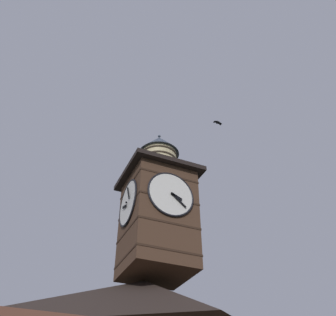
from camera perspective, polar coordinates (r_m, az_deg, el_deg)
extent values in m
pyramid|color=#2D231E|center=(18.09, -3.85, -22.51)|extent=(13.32, 9.32, 2.98)
cube|color=#4C3323|center=(18.97, -1.59, -10.00)|extent=(3.13, 3.13, 5.23)
cube|color=#352318|center=(18.14, -1.70, -15.57)|extent=(3.17, 3.17, 0.10)
cube|color=#352318|center=(18.67, -1.63, -11.85)|extent=(3.17, 3.17, 0.10)
cube|color=#352318|center=(19.27, -1.56, -8.34)|extent=(3.17, 3.17, 0.10)
cube|color=#352318|center=(19.94, -1.50, -5.06)|extent=(3.17, 3.17, 0.10)
cylinder|color=white|center=(18.11, 0.42, -5.52)|extent=(2.33, 0.10, 2.33)
torus|color=black|center=(18.10, 0.45, -5.48)|extent=(2.43, 0.10, 2.43)
cube|color=black|center=(18.07, 1.33, -5.86)|extent=(0.58, 0.04, 0.34)
cube|color=black|center=(18.02, 1.64, -6.43)|extent=(0.79, 0.04, 0.66)
sphere|color=black|center=(18.03, 0.56, -5.35)|extent=(0.10, 0.10, 0.10)
cylinder|color=white|center=(18.91, -6.05, -6.78)|extent=(0.10, 2.33, 2.33)
torus|color=black|center=(18.90, -6.11, -6.77)|extent=(0.10, 2.43, 2.43)
cube|color=black|center=(19.07, -6.62, -7.33)|extent=(0.04, 0.59, 0.29)
cube|color=black|center=(18.94, -6.04, -5.31)|extent=(0.04, 0.48, 0.90)
sphere|color=black|center=(18.88, -6.36, -6.71)|extent=(0.10, 0.10, 0.10)
cube|color=black|center=(20.38, -1.46, -3.15)|extent=(3.83, 3.83, 0.25)
cylinder|color=beige|center=(20.90, -1.42, -1.12)|extent=(2.00, 2.00, 1.55)
cylinder|color=#2D2319|center=(20.56, -1.45, -2.42)|extent=(2.06, 2.06, 0.10)
cylinder|color=#2D2319|center=(20.79, -1.43, -1.55)|extent=(2.06, 2.06, 0.10)
cylinder|color=#2D2319|center=(21.02, -1.42, -0.69)|extent=(2.06, 2.06, 0.10)
cylinder|color=#2D2319|center=(21.25, -1.40, 0.14)|extent=(2.06, 2.06, 0.10)
cone|color=#384251|center=(21.76, -1.37, 1.87)|extent=(2.30, 2.30, 1.27)
sphere|color=#424C5B|center=(22.24, -1.34, 3.33)|extent=(0.16, 0.16, 0.16)
cone|color=#1B331C|center=(22.76, -3.32, -19.81)|extent=(2.38, 2.38, 2.50)
cone|color=#1A351A|center=(23.17, -3.20, -16.84)|extent=(1.67, 1.67, 2.01)
ellipsoid|color=black|center=(26.28, 7.51, 5.36)|extent=(0.16, 0.27, 0.15)
cube|color=black|center=(26.21, 7.22, 5.48)|extent=(0.32, 0.20, 0.14)
cube|color=black|center=(26.36, 7.80, 5.25)|extent=(0.32, 0.20, 0.14)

